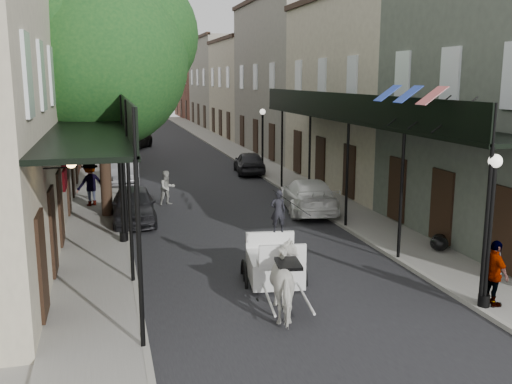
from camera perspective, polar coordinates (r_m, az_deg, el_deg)
ground at (r=14.95m, az=4.01°, el=-10.45°), size 140.00×140.00×0.00m
road at (r=33.89m, az=-6.96°, el=1.86°), size 8.00×90.00×0.01m
sidewalk_left at (r=33.57m, az=-15.44°, el=1.53°), size 2.20×90.00×0.12m
sidewalk_right at (r=34.90m, az=1.20°, el=2.30°), size 2.20×90.00×0.12m
building_row_left at (r=43.31m, az=-20.58°, el=10.25°), size 5.00×80.00×10.50m
building_row_right at (r=45.08m, az=2.13°, el=10.97°), size 5.00×80.00×10.50m
gallery_left at (r=20.16m, az=-15.63°, el=6.69°), size 2.20×18.05×4.88m
gallery_right at (r=22.21m, az=10.10°, el=7.32°), size 2.20×18.05×4.88m
tree_near at (r=23.32m, az=-14.40°, el=13.32°), size 7.31×6.80×9.63m
tree_far at (r=37.30m, az=-14.70°, el=11.44°), size 6.45×6.00×8.61m
lamppost_right_near at (r=14.51m, az=22.33°, el=-3.46°), size 0.32×0.32×3.71m
lamppost_left at (r=19.44m, az=-13.31°, el=0.68°), size 0.32×0.32×3.71m
lamppost_right_far at (r=32.49m, az=0.66°, el=5.17°), size 0.32×0.32×3.71m
horse at (r=13.62m, az=3.31°, el=-8.98°), size 1.14×2.04×1.64m
carriage at (r=15.93m, az=1.66°, el=-5.00°), size 1.87×2.58×2.74m
pedestrian_walking at (r=25.51m, az=-8.88°, el=0.41°), size 0.90×0.81×1.53m
pedestrian_sidewalk_left at (r=25.54m, az=-16.25°, el=0.85°), size 1.45×1.23×1.94m
pedestrian_sidewalk_right at (r=14.96m, az=22.73°, el=-7.52°), size 0.40×0.96×1.63m
car_left_near at (r=22.67m, az=-12.13°, el=-1.27°), size 1.74×4.10×1.38m
car_left_mid at (r=31.26m, az=-12.96°, el=2.13°), size 1.66×4.25×1.38m
car_left_far at (r=46.21m, az=-12.53°, el=5.05°), size 4.08×5.47×1.38m
car_right_near at (r=24.06m, az=5.24°, el=-0.32°), size 2.74×5.06×1.39m
car_right_far at (r=33.49m, az=-0.68°, el=2.96°), size 1.99×4.03×1.32m
trash_bags at (r=19.36m, az=17.87°, el=-4.78°), size 0.84×0.99×0.49m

